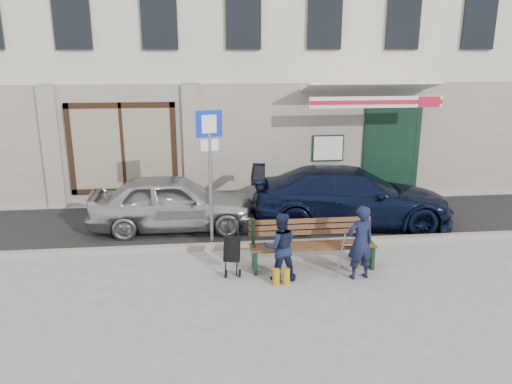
{
  "coord_description": "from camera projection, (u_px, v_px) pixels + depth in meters",
  "views": [
    {
      "loc": [
        -1.12,
        -8.31,
        4.05
      ],
      "look_at": [
        -0.04,
        1.6,
        1.2
      ],
      "focal_mm": 35.0,
      "sensor_mm": 36.0,
      "label": 1
    }
  ],
  "objects": [
    {
      "name": "bench",
      "position": [
        310.0,
        245.0,
        9.52
      ],
      "size": [
        2.4,
        1.17,
        0.98
      ],
      "color": "brown",
      "rests_on": "ground"
    },
    {
      "name": "car_silver",
      "position": [
        173.0,
        202.0,
        11.55
      ],
      "size": [
        3.81,
        1.57,
        1.29
      ],
      "primitive_type": "imported",
      "rotation": [
        0.0,
        0.0,
        1.56
      ],
      "color": "#AFAFB4",
      "rests_on": "ground"
    },
    {
      "name": "car_navy",
      "position": [
        351.0,
        196.0,
        11.86
      ],
      "size": [
        4.94,
        2.53,
        1.37
      ],
      "primitive_type": "imported",
      "rotation": [
        0.0,
        0.0,
        1.44
      ],
      "color": "black",
      "rests_on": "ground"
    },
    {
      "name": "asphalt_lane",
      "position": [
        251.0,
        222.0,
        12.13
      ],
      "size": [
        60.0,
        3.2,
        0.01
      ],
      "primitive_type": "cube",
      "color": "#282828",
      "rests_on": "ground"
    },
    {
      "name": "parking_sign",
      "position": [
        210.0,
        156.0,
        10.12
      ],
      "size": [
        0.53,
        0.14,
        2.89
      ],
      "rotation": [
        0.0,
        0.0,
        0.21
      ],
      "color": "gray",
      "rests_on": "ground"
    },
    {
      "name": "man",
      "position": [
        360.0,
        242.0,
        9.01
      ],
      "size": [
        0.56,
        0.42,
        1.39
      ],
      "primitive_type": "imported",
      "rotation": [
        0.0,
        0.0,
        3.32
      ],
      "color": "#131934",
      "rests_on": "ground"
    },
    {
      "name": "curb",
      "position": [
        258.0,
        245.0,
        10.59
      ],
      "size": [
        60.0,
        0.18,
        0.12
      ],
      "primitive_type": "cube",
      "color": "#9E9384",
      "rests_on": "ground"
    },
    {
      "name": "stroller",
      "position": [
        232.0,
        250.0,
        9.28
      ],
      "size": [
        0.35,
        0.46,
        1.02
      ],
      "rotation": [
        0.0,
        0.0,
        -0.23
      ],
      "color": "black",
      "rests_on": "ground"
    },
    {
      "name": "building",
      "position": [
        234.0,
        19.0,
        15.88
      ],
      "size": [
        20.0,
        8.27,
        10.0
      ],
      "color": "beige",
      "rests_on": "ground"
    },
    {
      "name": "ground",
      "position": [
        268.0,
        278.0,
        9.17
      ],
      "size": [
        80.0,
        80.0,
        0.0
      ],
      "primitive_type": "plane",
      "color": "#9E9991",
      "rests_on": "ground"
    },
    {
      "name": "woman",
      "position": [
        280.0,
        247.0,
        8.98
      ],
      "size": [
        0.64,
        0.51,
        1.27
      ],
      "primitive_type": "imported",
      "rotation": [
        0.0,
        0.0,
        3.19
      ],
      "color": "#141B37",
      "rests_on": "ground"
    }
  ]
}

